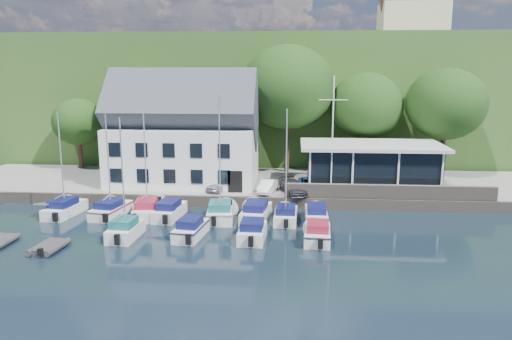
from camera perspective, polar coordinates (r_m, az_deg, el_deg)
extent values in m
plane|color=black|center=(33.57, -2.35, -9.50)|extent=(180.00, 180.00, 0.00)
cube|color=gray|center=(50.09, 0.00, -1.77)|extent=(60.00, 13.00, 1.00)
cube|color=#60574D|center=(43.82, -0.66, -3.73)|extent=(60.00, 0.30, 1.00)
cube|color=#2C4B1C|center=(93.26, 2.14, 9.08)|extent=(160.00, 75.00, 16.00)
cube|color=olive|center=(101.26, 7.03, 13.81)|extent=(50.00, 30.00, 0.30)
cube|color=#60574D|center=(44.53, 14.97, -2.42)|extent=(18.00, 0.50, 1.20)
imported|color=#A5A5AA|center=(45.88, -4.27, -1.70)|extent=(2.31, 3.50, 1.11)
imported|color=silver|center=(45.14, 1.32, -1.88)|extent=(1.88, 3.59, 1.12)
imported|color=#2A2A2F|center=(44.80, 4.27, -1.97)|extent=(2.95, 4.46, 1.20)
imported|color=#294D80|center=(46.29, 6.11, -1.55)|extent=(1.72, 3.65, 1.21)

